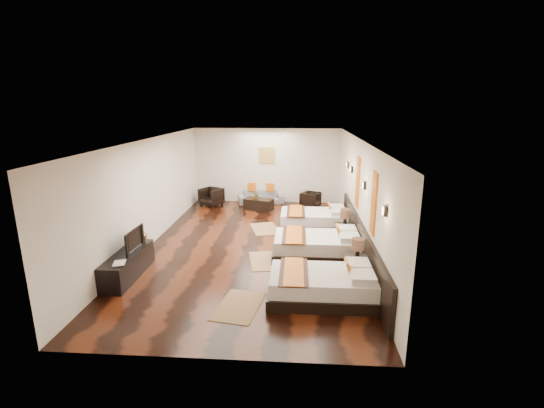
# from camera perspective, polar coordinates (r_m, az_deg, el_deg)

# --- Properties ---
(floor) EXTENTS (5.50, 9.50, 0.01)m
(floor) POSITION_cam_1_polar(r_m,az_deg,el_deg) (10.34, -2.85, -6.14)
(floor) COLOR black
(floor) RESTS_ON ground
(ceiling) EXTENTS (5.50, 9.50, 0.01)m
(ceiling) POSITION_cam_1_polar(r_m,az_deg,el_deg) (9.71, -3.06, 9.51)
(ceiling) COLOR white
(ceiling) RESTS_ON floor
(back_wall) EXTENTS (5.50, 0.01, 2.80)m
(back_wall) POSITION_cam_1_polar(r_m,az_deg,el_deg) (14.57, -0.74, 5.71)
(back_wall) COLOR silver
(back_wall) RESTS_ON floor
(left_wall) EXTENTS (0.01, 9.50, 2.80)m
(left_wall) POSITION_cam_1_polar(r_m,az_deg,el_deg) (10.61, -17.87, 1.60)
(left_wall) COLOR silver
(left_wall) RESTS_ON floor
(right_wall) EXTENTS (0.01, 9.50, 2.80)m
(right_wall) POSITION_cam_1_polar(r_m,az_deg,el_deg) (9.99, 12.92, 1.16)
(right_wall) COLOR silver
(right_wall) RESTS_ON floor
(headboard_panel) EXTENTS (0.08, 6.60, 0.90)m
(headboard_panel) POSITION_cam_1_polar(r_m,az_deg,el_deg) (9.49, 13.08, -5.55)
(headboard_panel) COLOR black
(headboard_panel) RESTS_ON floor
(bed_near) EXTENTS (2.09, 1.31, 0.80)m
(bed_near) POSITION_cam_1_polar(r_m,az_deg,el_deg) (7.65, 7.63, -11.83)
(bed_near) COLOR black
(bed_near) RESTS_ON floor
(bed_mid) EXTENTS (2.16, 1.36, 0.83)m
(bed_mid) POSITION_cam_1_polar(r_m,az_deg,el_deg) (9.57, 6.87, -6.16)
(bed_mid) COLOR black
(bed_mid) RESTS_ON floor
(bed_far) EXTENTS (2.06, 1.30, 0.79)m
(bed_far) POSITION_cam_1_polar(r_m,az_deg,el_deg) (11.72, 6.33, -2.29)
(bed_far) COLOR black
(bed_far) RESTS_ON floor
(nightstand_a) EXTENTS (0.49, 0.49, 0.96)m
(nightstand_a) POSITION_cam_1_polar(r_m,az_deg,el_deg) (8.40, 12.49, -9.08)
(nightstand_a) COLOR black
(nightstand_a) RESTS_ON floor
(nightstand_b) EXTENTS (0.49, 0.49, 0.98)m
(nightstand_b) POSITION_cam_1_polar(r_m,az_deg,el_deg) (10.48, 10.73, -4.11)
(nightstand_b) COLOR black
(nightstand_b) RESTS_ON floor
(jute_mat_near) EXTENTS (0.95, 1.31, 0.01)m
(jute_mat_near) POSITION_cam_1_polar(r_m,az_deg,el_deg) (7.44, -4.95, -14.90)
(jute_mat_near) COLOR #98754D
(jute_mat_near) RESTS_ON floor
(jute_mat_mid) EXTENTS (0.96, 1.32, 0.01)m
(jute_mat_mid) POSITION_cam_1_polar(r_m,az_deg,el_deg) (9.34, -0.88, -8.43)
(jute_mat_mid) COLOR #98754D
(jute_mat_mid) RESTS_ON floor
(jute_mat_far) EXTENTS (1.06, 1.37, 0.01)m
(jute_mat_far) POSITION_cam_1_polar(r_m,az_deg,el_deg) (11.63, -1.06, -3.70)
(jute_mat_far) COLOR #98754D
(jute_mat_far) RESTS_ON floor
(tv_console) EXTENTS (0.50, 1.80, 0.55)m
(tv_console) POSITION_cam_1_polar(r_m,az_deg,el_deg) (9.01, -20.67, -8.46)
(tv_console) COLOR black
(tv_console) RESTS_ON floor
(tv) EXTENTS (0.14, 0.86, 0.49)m
(tv) POSITION_cam_1_polar(r_m,az_deg,el_deg) (8.95, -20.26, -5.01)
(tv) COLOR black
(tv) RESTS_ON tv_console
(book) EXTENTS (0.31, 0.36, 0.03)m
(book) POSITION_cam_1_polar(r_m,az_deg,el_deg) (8.39, -22.58, -8.24)
(book) COLOR black
(book) RESTS_ON tv_console
(figurine) EXTENTS (0.39, 0.39, 0.35)m
(figurine) POSITION_cam_1_polar(r_m,az_deg,el_deg) (9.47, -19.16, -4.29)
(figurine) COLOR brown
(figurine) RESTS_ON tv_console
(sofa) EXTENTS (1.78, 1.00, 0.49)m
(sofa) POSITION_cam_1_polar(r_m,az_deg,el_deg) (14.52, -1.64, 1.03)
(sofa) COLOR slate
(sofa) RESTS_ON floor
(armchair_left) EXTENTS (0.97, 0.98, 0.66)m
(armchair_left) POSITION_cam_1_polar(r_m,az_deg,el_deg) (14.39, -9.04, 1.08)
(armchair_left) COLOR black
(armchair_left) RESTS_ON floor
(armchair_right) EXTENTS (0.84, 0.83, 0.58)m
(armchair_right) POSITION_cam_1_polar(r_m,az_deg,el_deg) (13.99, 5.77, 0.62)
(armchair_right) COLOR black
(armchair_right) RESTS_ON floor
(coffee_table) EXTENTS (1.11, 0.79, 0.40)m
(coffee_table) POSITION_cam_1_polar(r_m,az_deg,el_deg) (13.67, -1.99, -0.04)
(coffee_table) COLOR black
(coffee_table) RESTS_ON floor
(table_plant) EXTENTS (0.32, 0.30, 0.29)m
(table_plant) POSITION_cam_1_polar(r_m,az_deg,el_deg) (13.57, -2.34, 1.36)
(table_plant) COLOR #27571D
(table_plant) RESTS_ON coffee_table
(orange_panel_a) EXTENTS (0.04, 0.40, 1.30)m
(orange_panel_a) POSITION_cam_1_polar(r_m,az_deg,el_deg) (8.10, 14.91, 0.08)
(orange_panel_a) COLOR #D86014
(orange_panel_a) RESTS_ON right_wall
(orange_panel_b) EXTENTS (0.04, 0.40, 1.30)m
(orange_panel_b) POSITION_cam_1_polar(r_m,az_deg,el_deg) (10.21, 12.65, 3.19)
(orange_panel_b) COLOR #D86014
(orange_panel_b) RESTS_ON right_wall
(sconce_near) EXTENTS (0.07, 0.12, 0.18)m
(sconce_near) POSITION_cam_1_polar(r_m,az_deg,el_deg) (7.01, 16.43, -0.99)
(sconce_near) COLOR black
(sconce_near) RESTS_ON right_wall
(sconce_mid) EXTENTS (0.07, 0.12, 0.18)m
(sconce_mid) POSITION_cam_1_polar(r_m,az_deg,el_deg) (9.11, 13.55, 2.74)
(sconce_mid) COLOR black
(sconce_mid) RESTS_ON right_wall
(sconce_far) EXTENTS (0.07, 0.12, 0.18)m
(sconce_far) POSITION_cam_1_polar(r_m,az_deg,el_deg) (11.25, 11.75, 5.06)
(sconce_far) COLOR black
(sconce_far) RESTS_ON right_wall
(sconce_lounge) EXTENTS (0.07, 0.12, 0.18)m
(sconce_lounge) POSITION_cam_1_polar(r_m,az_deg,el_deg) (12.13, 11.20, 5.77)
(sconce_lounge) COLOR black
(sconce_lounge) RESTS_ON right_wall
(gold_artwork) EXTENTS (0.60, 0.04, 0.60)m
(gold_artwork) POSITION_cam_1_polar(r_m,az_deg,el_deg) (14.49, -0.76, 7.26)
(gold_artwork) COLOR #AD873F
(gold_artwork) RESTS_ON back_wall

